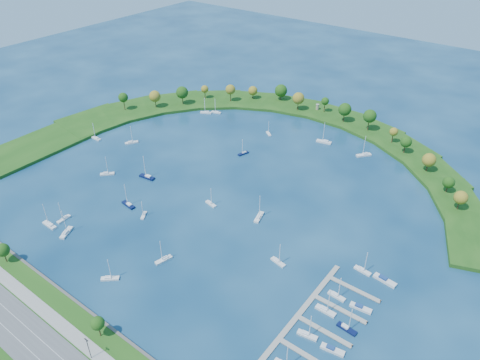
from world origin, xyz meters
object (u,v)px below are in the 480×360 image
Objects in this scene: docked_boat_5 at (332,349)px; moored_boat_4 at (96,138)px; moored_boat_10 at (206,112)px; moored_boat_18 at (147,177)px; dock_system at (305,337)px; moored_boat_1 at (110,278)px; docked_boat_6 at (326,310)px; docked_boat_9 at (360,308)px; moored_boat_6 at (278,261)px; moored_boat_9 at (107,173)px; moored_boat_17 at (364,155)px; harbor_tower at (317,107)px; docked_boat_7 at (347,328)px; moored_boat_16 at (324,141)px; docked_boat_8 at (337,295)px; moored_boat_14 at (216,112)px; moored_boat_3 at (259,217)px; moored_boat_11 at (164,259)px; moored_boat_13 at (144,215)px; moored_boat_19 at (49,225)px; moored_boat_8 at (64,218)px; docked_boat_11 at (385,280)px; moored_boat_15 at (243,153)px; moored_boat_0 at (128,204)px; docked_boat_4 at (307,334)px; moored_boat_12 at (211,203)px; moored_boat_5 at (66,232)px; moored_boat_2 at (131,142)px; docked_boat_10 at (363,270)px; moored_boat_7 at (269,133)px.

moored_boat_4 is at bearing 156.80° from docked_boat_5.
moored_boat_18 reaches higher than moored_boat_10.
moored_boat_1 reaches higher than dock_system.
docked_boat_9 is at bearing 43.17° from docked_boat_6.
docked_boat_5 is (40.39, -26.19, -0.23)m from moored_boat_6.
moored_boat_18 reaches higher than moored_boat_9.
moored_boat_17 is 0.98× the size of moored_boat_18.
docked_boat_7 reaches higher than harbor_tower.
harbor_tower is 68.06m from moored_boat_17.
moored_boat_16 is 1.30× the size of docked_boat_8.
dock_system is 40.30m from moored_boat_6.
moored_boat_1 is at bearing -163.24° from dock_system.
moored_boat_1 reaches higher than moored_boat_14.
docked_boat_7 is (163.59, -119.99, 0.02)m from moored_boat_14.
docked_boat_6 is (55.28, -33.04, -0.03)m from moored_boat_3.
moored_boat_11 is 1.27× the size of moored_boat_13.
moored_boat_10 is 204.58m from docked_boat_7.
moored_boat_19 is (-62.68, -16.58, 0.03)m from moored_boat_11.
docked_boat_11 is (145.33, 57.14, -0.13)m from moored_boat_8.
docked_boat_11 is (94.15, 69.79, -0.13)m from moored_boat_1.
moored_boat_13 is at bearing 15.27° from moored_boat_15.
moored_boat_0 reaches higher than docked_boat_4.
moored_boat_3 is 60.09m from docked_boat_8.
moored_boat_18 is 1.38× the size of docked_boat_11.
moored_boat_14 is 86.24m from moored_boat_16.
moored_boat_12 is 0.92× the size of docked_boat_4.
moored_boat_5 is 1.19× the size of moored_boat_8.
moored_boat_11 is 1.07× the size of docked_boat_8.
moored_boat_15 is at bearing 141.77° from docked_boat_6.
dock_system is 7.14× the size of docked_boat_4.
moored_boat_10 is at bearing 23.45° from moored_boat_2.
moored_boat_4 reaches higher than harbor_tower.
harbor_tower is 202.37m from dock_system.
moored_boat_3 is 96.26m from moored_boat_9.
moored_boat_8 is 138.03m from docked_boat_8.
moored_boat_19 is at bearing -127.17° from moored_boat_2.
docked_boat_10 is at bearing -1.35° from moored_boat_1.
docked_boat_5 is at bearing -59.58° from harbor_tower.
moored_boat_7 is at bearing 18.48° from moored_boat_9.
moored_boat_10 reaches higher than moored_boat_14.
moored_boat_2 is at bearing 67.27° from moored_boat_3.
docked_boat_11 is (106.50, -133.99, -3.39)m from harbor_tower.
dock_system is at bearing -90.38° from docked_boat_6.
moored_boat_11 is at bearing 94.43° from moored_boat_8.
docked_boat_6 reaches higher than docked_boat_9.
moored_boat_17 reaches higher than moored_boat_11.
moored_boat_18 is 140.67m from docked_boat_11.
docked_boat_6 reaches higher than moored_boat_6.
moored_boat_9 is at bearing -167.15° from docked_boat_11.
moored_boat_7 is at bearing -158.70° from moored_boat_15.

